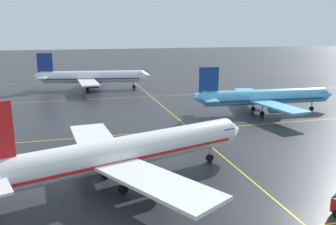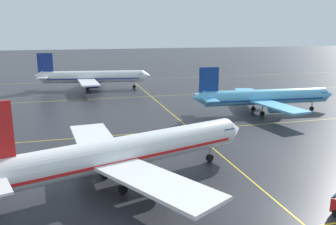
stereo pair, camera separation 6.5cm
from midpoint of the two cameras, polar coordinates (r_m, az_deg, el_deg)
The scene contains 5 objects.
ground_plane at distance 37.76m, azimuth 19.71°, elevation -15.53°, with size 600.00×600.00×0.00m, color #28282D.
airliner_front_gate at distance 41.42m, azimuth -7.18°, elevation -6.38°, with size 35.36×30.21×11.24m.
airliner_second_row at distance 78.62m, azimuth 15.16°, elevation 2.41°, with size 32.57×28.02×10.12m.
airliner_third_row at distance 108.75m, azimuth -12.16°, elevation 5.63°, with size 34.92×29.85×10.86m.
taxiway_markings at distance 79.57m, azimuth -0.20°, elevation 0.46°, with size 168.05×147.37×0.01m.
Camera 1 is at (-19.94, -26.72, 17.73)m, focal length 37.82 mm.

